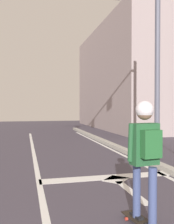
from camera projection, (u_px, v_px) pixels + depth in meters
The scene contains 10 objects.
lane_line_center at pixel (38, 177), 5.84m from camera, with size 0.12×20.00×0.01m, color silver.
lane_line_curbside at pixel (153, 170), 6.54m from camera, with size 0.12×20.00×0.01m, color silver.
stop_bar at pixel (107, 177), 5.85m from camera, with size 3.08×0.40×0.01m, color silver.
lane_arrow_stem at pixel (131, 192), 4.85m from camera, with size 0.16×1.40×0.01m, color silver.
lane_arrow_head at pixel (116, 179), 5.68m from camera, with size 0.56×0.44×0.01m, color silver.
curb_strip at pixel (162, 167), 6.60m from camera, with size 0.24×24.00×0.14m, color #A7A49B.
skateboard at pixel (144, 223), 3.39m from camera, with size 0.33×0.87×0.08m.
skater at pixel (145, 146), 3.36m from camera, with size 0.45×0.62×1.64m.
traffic_signal_mast at pixel (111, 15), 7.36m from camera, with size 5.34×0.34×5.98m.
building_block at pixel (149, 79), 20.38m from camera, with size 8.69×12.89×7.72m, color gray.
Camera 1 is at (-0.44, 0.08, 1.63)m, focal length 40.57 mm.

